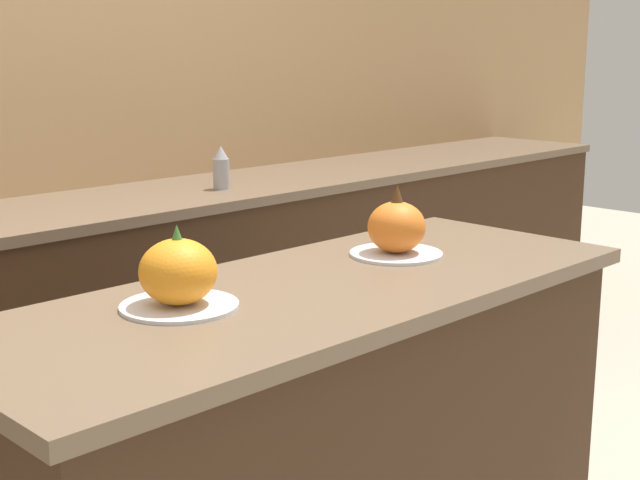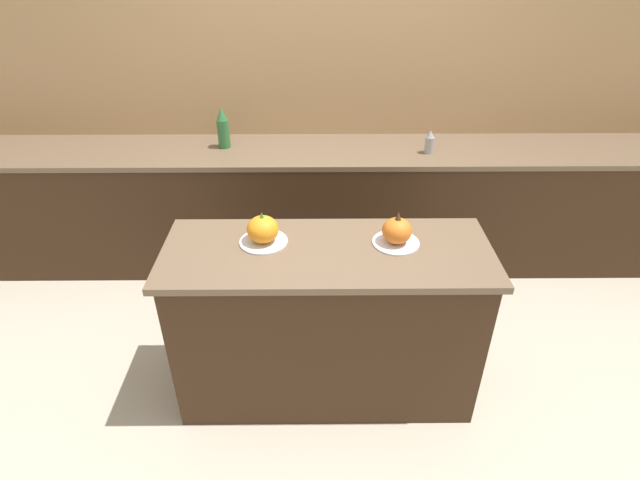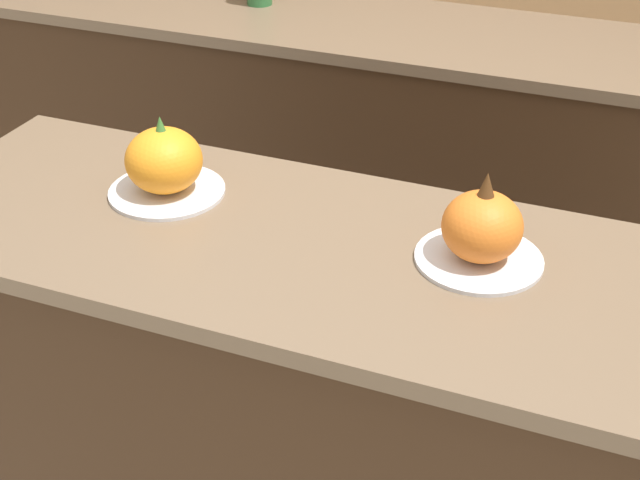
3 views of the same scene
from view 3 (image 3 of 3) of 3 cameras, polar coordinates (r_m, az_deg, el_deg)
kitchen_island at (r=1.93m, az=-1.50°, el=-11.75°), size 1.59×0.60×0.93m
back_counter at (r=2.94m, az=8.34°, el=4.44°), size 6.00×0.60×0.92m
pumpkin_cake_left at (r=1.80m, az=-9.94°, el=4.81°), size 0.24×0.24×0.17m
pumpkin_cake_right at (r=1.58m, az=10.31°, el=0.61°), size 0.23×0.23×0.18m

